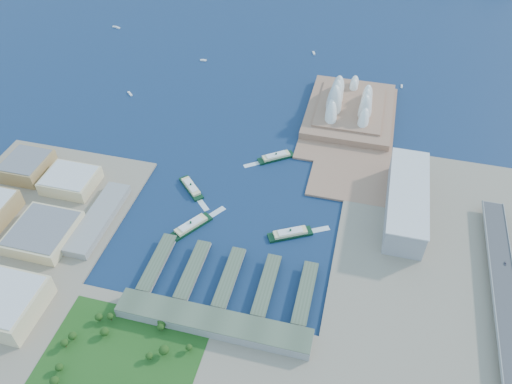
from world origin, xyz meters
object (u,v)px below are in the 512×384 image
(opera_house, at_px, (352,97))
(car_c, at_px, (505,264))
(ferry_d, at_px, (290,232))
(ferry_a, at_px, (191,186))
(ferry_c, at_px, (191,225))
(ferry_b, at_px, (276,156))
(toaster_building, at_px, (406,201))

(opera_house, bearing_deg, car_c, -53.54)
(ferry_d, xyz_separation_m, car_c, (238.79, 3.07, 10.41))
(ferry_a, xyz_separation_m, ferry_d, (142.33, -48.07, 0.33))
(ferry_c, bearing_deg, ferry_b, -81.14)
(car_c, bearing_deg, toaster_building, 147.53)
(ferry_b, height_order, ferry_d, ferry_d)
(opera_house, height_order, toaster_building, opera_house)
(toaster_building, relative_size, ferry_a, 3.08)
(ferry_b, bearing_deg, toaster_building, 34.39)
(toaster_building, distance_m, car_c, 129.29)
(opera_house, relative_size, toaster_building, 1.16)
(ferry_a, distance_m, ferry_d, 150.23)
(ferry_a, bearing_deg, ferry_b, -1.45)
(car_c, bearing_deg, ferry_d, -179.26)
(toaster_building, xyz_separation_m, ferry_c, (-248.55, -90.08, -15.20))
(ferry_b, relative_size, ferry_c, 0.93)
(ferry_b, bearing_deg, ferry_d, -16.31)
(toaster_building, distance_m, ferry_c, 264.81)
(opera_house, xyz_separation_m, ferry_a, (-182.12, -224.35, -27.25))
(opera_house, distance_m, car_c, 335.30)
(toaster_building, bearing_deg, car_c, -32.47)
(opera_house, distance_m, ferry_d, 276.63)
(ferry_a, xyz_separation_m, car_c, (381.12, -45.01, 10.74))
(opera_house, relative_size, ferry_d, 3.35)
(toaster_building, relative_size, ferry_d, 2.88)
(opera_house, height_order, ferry_a, opera_house)
(toaster_building, relative_size, ferry_c, 2.76)
(ferry_a, distance_m, car_c, 383.92)
(ferry_a, bearing_deg, ferry_d, -63.51)
(opera_house, bearing_deg, ferry_c, -118.66)
(ferry_c, xyz_separation_m, car_c, (357.55, 20.73, 10.19))
(opera_house, xyz_separation_m, ferry_c, (-158.55, -290.08, -26.70))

